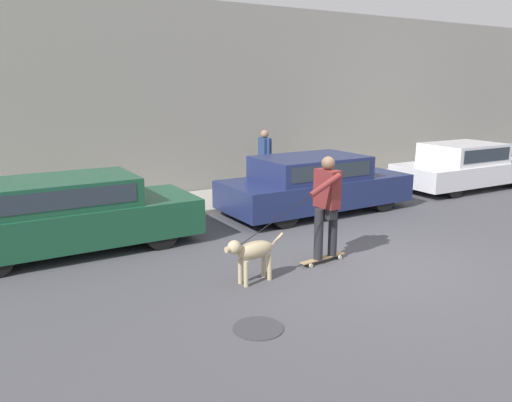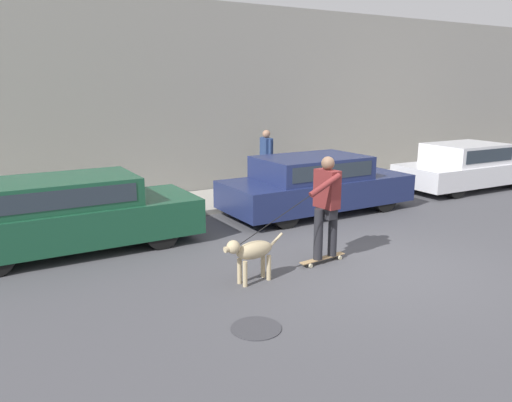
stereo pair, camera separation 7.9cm
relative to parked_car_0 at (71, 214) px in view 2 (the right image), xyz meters
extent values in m
plane|color=#47474C|center=(4.18, -3.41, -0.67)|extent=(36.00, 36.00, 0.00)
cube|color=gray|center=(4.18, 3.28, 1.86)|extent=(32.00, 0.30, 5.06)
cube|color=#A39E93|center=(4.18, 2.05, -0.61)|extent=(30.00, 2.13, 0.12)
cylinder|color=black|center=(1.42, 0.74, -0.34)|extent=(0.65, 0.20, 0.65)
cylinder|color=black|center=(1.42, -0.75, -0.34)|extent=(0.65, 0.20, 0.65)
cube|color=#194C33|center=(0.05, 0.00, -0.15)|extent=(4.44, 1.74, 0.66)
cube|color=#194C33|center=(-0.13, 0.00, 0.43)|extent=(2.56, 1.56, 0.49)
cube|color=#28333D|center=(-0.13, -0.78, 0.45)|extent=(2.25, 0.02, 0.32)
cylinder|color=black|center=(6.94, 0.78, -0.34)|extent=(0.65, 0.20, 0.65)
cylinder|color=black|center=(6.94, -0.79, -0.34)|extent=(0.65, 0.20, 0.65)
cylinder|color=black|center=(4.14, 0.79, -0.34)|extent=(0.65, 0.20, 0.65)
cylinder|color=black|center=(4.13, -0.78, -0.34)|extent=(0.65, 0.20, 0.65)
cube|color=navy|center=(5.54, 0.00, -0.16)|extent=(4.53, 1.83, 0.63)
cube|color=navy|center=(5.36, 0.00, 0.41)|extent=(2.48, 1.64, 0.51)
cube|color=#28333D|center=(5.35, -0.82, 0.43)|extent=(2.18, 0.02, 0.33)
cylinder|color=black|center=(12.38, 0.71, -0.35)|extent=(0.64, 0.22, 0.64)
cylinder|color=black|center=(9.65, 0.78, -0.35)|extent=(0.64, 0.22, 0.64)
cylinder|color=black|center=(9.61, -0.71, -0.35)|extent=(0.64, 0.22, 0.64)
cube|color=silver|center=(10.99, 0.00, -0.20)|extent=(4.45, 1.85, 0.56)
cube|color=silver|center=(10.81, 0.01, 0.36)|extent=(2.18, 1.61, 0.56)
cube|color=#28333D|center=(10.79, -0.78, 0.39)|extent=(1.88, 0.06, 0.36)
cylinder|color=tan|center=(1.88, -3.08, -0.47)|extent=(0.07, 0.07, 0.39)
cylinder|color=tan|center=(1.87, -2.93, -0.47)|extent=(0.07, 0.07, 0.39)
cylinder|color=tan|center=(2.33, -3.04, -0.47)|extent=(0.07, 0.07, 0.39)
cylinder|color=tan|center=(2.31, -2.89, -0.47)|extent=(0.07, 0.07, 0.39)
ellipsoid|color=tan|center=(2.10, -2.99, -0.16)|extent=(0.66, 0.33, 0.27)
sphere|color=tan|center=(1.72, -3.02, -0.04)|extent=(0.20, 0.20, 0.20)
cylinder|color=tan|center=(1.63, -3.03, -0.05)|extent=(0.12, 0.10, 0.09)
cylinder|color=tan|center=(2.51, -2.94, -0.08)|extent=(0.26, 0.07, 0.20)
cylinder|color=beige|center=(3.19, -2.95, -0.63)|extent=(0.07, 0.04, 0.07)
cylinder|color=beige|center=(3.18, -2.80, -0.63)|extent=(0.07, 0.04, 0.07)
cylinder|color=beige|center=(3.87, -2.89, -0.63)|extent=(0.07, 0.04, 0.07)
cylinder|color=beige|center=(3.85, -2.74, -0.63)|extent=(0.07, 0.04, 0.07)
cube|color=#A88456|center=(3.52, -2.84, -0.59)|extent=(0.95, 0.21, 0.02)
cylinder|color=#232328|center=(3.40, -2.86, -0.15)|extent=(0.15, 0.15, 0.87)
cylinder|color=#232328|center=(3.73, -2.82, -0.15)|extent=(0.15, 0.15, 0.87)
cube|color=#232328|center=(3.57, -2.84, 0.20)|extent=(0.22, 0.36, 0.17)
cube|color=maroon|center=(3.57, -2.84, 0.60)|extent=(0.26, 0.46, 0.63)
sphere|color=brown|center=(3.57, -2.84, 1.03)|extent=(0.22, 0.22, 0.22)
cylinder|color=maroon|center=(3.54, -2.57, 0.57)|extent=(0.10, 0.10, 0.60)
cylinder|color=maroon|center=(3.32, -3.09, 0.73)|extent=(0.59, 0.12, 0.36)
cylinder|color=black|center=(2.39, -3.05, 0.27)|extent=(1.34, 0.07, 0.68)
cylinder|color=brown|center=(5.34, 2.04, -0.12)|extent=(0.15, 0.15, 0.85)
cylinder|color=brown|center=(5.32, 1.87, -0.12)|extent=(0.15, 0.15, 0.85)
cube|color=navy|center=(5.33, 1.96, 0.61)|extent=(0.26, 0.44, 0.62)
cylinder|color=navy|center=(5.37, 2.20, 0.62)|extent=(0.09, 0.09, 0.59)
cylinder|color=navy|center=(5.30, 1.71, 0.62)|extent=(0.09, 0.09, 0.59)
sphere|color=#997056|center=(5.33, 1.96, 1.02)|extent=(0.21, 0.21, 0.21)
cube|color=#1E569E|center=(5.37, 2.20, 0.18)|extent=(0.14, 0.30, 0.31)
cylinder|color=#38383D|center=(1.36, -4.31, -0.66)|extent=(0.63, 0.63, 0.01)
camera|label=1|loc=(-1.56, -9.14, 2.28)|focal=35.00mm
camera|label=2|loc=(-1.50, -9.18, 2.28)|focal=35.00mm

